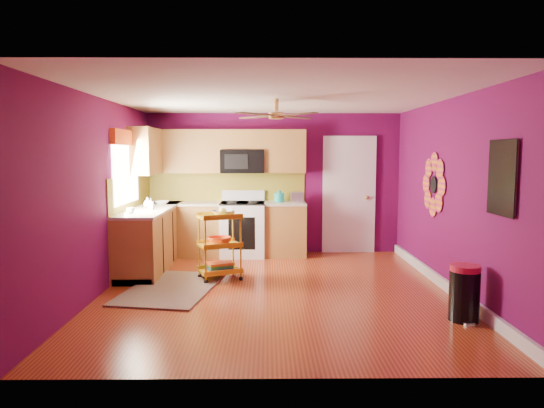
{
  "coord_description": "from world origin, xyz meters",
  "views": [
    {
      "loc": [
        -0.12,
        -6.2,
        1.79
      ],
      "look_at": [
        -0.05,
        0.4,
        1.1
      ],
      "focal_mm": 32.0,
      "sensor_mm": 36.0,
      "label": 1
    }
  ],
  "objects": [
    {
      "name": "ground",
      "position": [
        0.0,
        0.0,
        0.0
      ],
      "size": [
        5.0,
        5.0,
        0.0
      ],
      "primitive_type": "plane",
      "color": "maroon",
      "rests_on": "ground"
    },
    {
      "name": "room_envelope",
      "position": [
        0.03,
        0.0,
        1.63
      ],
      "size": [
        4.54,
        5.04,
        2.52
      ],
      "color": "#5C0A44",
      "rests_on": "ground"
    },
    {
      "name": "lower_cabinets",
      "position": [
        -1.35,
        1.82,
        0.43
      ],
      "size": [
        2.81,
        2.31,
        0.94
      ],
      "color": "brown",
      "rests_on": "ground"
    },
    {
      "name": "electric_range",
      "position": [
        -0.55,
        2.17,
        0.48
      ],
      "size": [
        0.76,
        0.66,
        1.13
      ],
      "color": "white",
      "rests_on": "ground"
    },
    {
      "name": "upper_cabinetry",
      "position": [
        -1.24,
        2.17,
        1.8
      ],
      "size": [
        2.8,
        2.3,
        1.26
      ],
      "color": "brown",
      "rests_on": "ground"
    },
    {
      "name": "left_window",
      "position": [
        -2.22,
        1.05,
        1.74
      ],
      "size": [
        0.08,
        1.35,
        1.08
      ],
      "color": "white",
      "rests_on": "ground"
    },
    {
      "name": "panel_door",
      "position": [
        1.35,
        2.47,
        1.02
      ],
      "size": [
        0.95,
        0.11,
        2.15
      ],
      "color": "white",
      "rests_on": "ground"
    },
    {
      "name": "right_wall_art",
      "position": [
        2.23,
        -0.34,
        1.44
      ],
      "size": [
        0.04,
        2.74,
        1.04
      ],
      "color": "black",
      "rests_on": "ground"
    },
    {
      "name": "ceiling_fan",
      "position": [
        0.0,
        0.2,
        2.29
      ],
      "size": [
        1.01,
        1.01,
        0.26
      ],
      "color": "#BF8C3F",
      "rests_on": "ground"
    },
    {
      "name": "shag_rug",
      "position": [
        -1.39,
        0.08,
        0.01
      ],
      "size": [
        1.32,
        1.87,
        0.02
      ],
      "primitive_type": "cube",
      "rotation": [
        0.0,
        0.0,
        -0.16
      ],
      "color": "black",
      "rests_on": "ground"
    },
    {
      "name": "rolling_cart",
      "position": [
        -0.79,
        0.57,
        0.53
      ],
      "size": [
        0.68,
        0.6,
        1.03
      ],
      "color": "gold",
      "rests_on": "ground"
    },
    {
      "name": "trash_can",
      "position": [
        1.99,
        -1.17,
        0.3
      ],
      "size": [
        0.38,
        0.39,
        0.61
      ],
      "color": "black",
      "rests_on": "ground"
    },
    {
      "name": "teal_kettle",
      "position": [
        0.09,
        2.26,
        1.02
      ],
      "size": [
        0.18,
        0.18,
        0.21
      ],
      "color": "teal",
      "rests_on": "lower_cabinets"
    },
    {
      "name": "toaster",
      "position": [
        0.4,
        2.19,
        1.03
      ],
      "size": [
        0.22,
        0.15,
        0.18
      ],
      "primitive_type": "cube",
      "color": "beige",
      "rests_on": "lower_cabinets"
    },
    {
      "name": "soap_bottle_a",
      "position": [
        -1.89,
        1.15,
        1.03
      ],
      "size": [
        0.08,
        0.08,
        0.17
      ],
      "primitive_type": "imported",
      "color": "#EA3F72",
      "rests_on": "lower_cabinets"
    },
    {
      "name": "soap_bottle_b",
      "position": [
        -2.0,
        1.36,
        1.02
      ],
      "size": [
        0.13,
        0.13,
        0.17
      ],
      "primitive_type": "imported",
      "color": "white",
      "rests_on": "lower_cabinets"
    },
    {
      "name": "counter_dish",
      "position": [
        -1.89,
        1.91,
        0.97
      ],
      "size": [
        0.24,
        0.24,
        0.06
      ],
      "primitive_type": "imported",
      "color": "white",
      "rests_on": "lower_cabinets"
    },
    {
      "name": "counter_cup",
      "position": [
        -2.06,
        0.63,
        0.98
      ],
      "size": [
        0.11,
        0.11,
        0.09
      ],
      "primitive_type": "imported",
      "color": "white",
      "rests_on": "lower_cabinets"
    }
  ]
}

